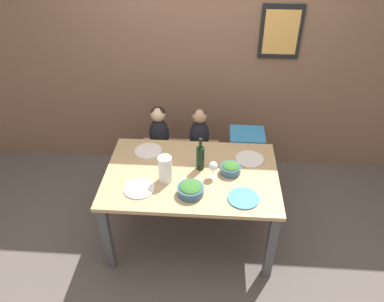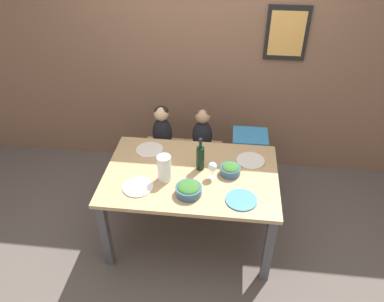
{
  "view_description": "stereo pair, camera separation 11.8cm",
  "coord_description": "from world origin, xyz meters",
  "px_view_note": "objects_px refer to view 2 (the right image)",
  "views": [
    {
      "loc": [
        0.17,
        -2.45,
        2.74
      ],
      "look_at": [
        0.0,
        0.07,
        0.92
      ],
      "focal_mm": 35.0,
      "sensor_mm": 36.0,
      "label": 1
    },
    {
      "loc": [
        0.29,
        -2.44,
        2.74
      ],
      "look_at": [
        0.0,
        0.07,
        0.92
      ],
      "focal_mm": 35.0,
      "sensor_mm": 36.0,
      "label": 2
    }
  ],
  "objects_px": {
    "person_child_center": "(202,130)",
    "dinner_plate_back_right": "(251,161)",
    "wine_glass_near": "(212,167)",
    "dinner_plate_front_left": "(138,187)",
    "salad_bowl_large": "(189,189)",
    "salad_bowl_small": "(230,169)",
    "chair_far_left": "(163,153)",
    "person_child_left": "(162,128)",
    "chair_right_highchair": "(249,148)",
    "dinner_plate_back_left": "(150,150)",
    "wine_bottle": "(200,157)",
    "paper_towel_roll": "(164,168)",
    "chair_far_center": "(202,156)",
    "dinner_plate_front_right": "(241,200)"
  },
  "relations": [
    {
      "from": "chair_far_left",
      "to": "chair_right_highchair",
      "type": "xyz_separation_m",
      "value": [
        0.89,
        0.0,
        0.14
      ]
    },
    {
      "from": "paper_towel_roll",
      "to": "chair_far_center",
      "type": "bearing_deg",
      "value": 73.87
    },
    {
      "from": "wine_bottle",
      "to": "dinner_plate_back_right",
      "type": "height_order",
      "value": "wine_bottle"
    },
    {
      "from": "person_child_center",
      "to": "dinner_plate_back_right",
      "type": "bearing_deg",
      "value": -46.26
    },
    {
      "from": "chair_far_center",
      "to": "salad_bowl_small",
      "type": "distance_m",
      "value": 0.84
    },
    {
      "from": "chair_far_left",
      "to": "dinner_plate_back_right",
      "type": "xyz_separation_m",
      "value": [
        0.88,
        -0.49,
        0.35
      ]
    },
    {
      "from": "person_child_left",
      "to": "chair_far_center",
      "type": "bearing_deg",
      "value": -0.13
    },
    {
      "from": "person_child_left",
      "to": "dinner_plate_back_left",
      "type": "xyz_separation_m",
      "value": [
        -0.04,
        -0.43,
        0.03
      ]
    },
    {
      "from": "chair_far_left",
      "to": "person_child_left",
      "type": "distance_m",
      "value": 0.32
    },
    {
      "from": "chair_far_left",
      "to": "person_child_center",
      "type": "relative_size",
      "value": 0.99
    },
    {
      "from": "paper_towel_roll",
      "to": "dinner_plate_back_left",
      "type": "distance_m",
      "value": 0.46
    },
    {
      "from": "wine_glass_near",
      "to": "dinner_plate_front_left",
      "type": "distance_m",
      "value": 0.63
    },
    {
      "from": "wine_glass_near",
      "to": "dinner_plate_back_left",
      "type": "height_order",
      "value": "wine_glass_near"
    },
    {
      "from": "person_child_center",
      "to": "dinner_plate_back_right",
      "type": "relative_size",
      "value": 1.92
    },
    {
      "from": "salad_bowl_large",
      "to": "salad_bowl_small",
      "type": "xyz_separation_m",
      "value": [
        0.32,
        0.29,
        -0.0
      ]
    },
    {
      "from": "chair_right_highchair",
      "to": "wine_glass_near",
      "type": "distance_m",
      "value": 0.88
    },
    {
      "from": "wine_bottle",
      "to": "paper_towel_roll",
      "type": "relative_size",
      "value": 1.33
    },
    {
      "from": "person_child_left",
      "to": "dinner_plate_front_right",
      "type": "relative_size",
      "value": 1.92
    },
    {
      "from": "chair_far_left",
      "to": "dinner_plate_front_right",
      "type": "distance_m",
      "value": 1.34
    },
    {
      "from": "salad_bowl_large",
      "to": "dinner_plate_back_right",
      "type": "bearing_deg",
      "value": 44.48
    },
    {
      "from": "dinner_plate_back_left",
      "to": "dinner_plate_back_right",
      "type": "bearing_deg",
      "value": -3.77
    },
    {
      "from": "wine_glass_near",
      "to": "salad_bowl_small",
      "type": "xyz_separation_m",
      "value": [
        0.15,
        0.07,
        -0.06
      ]
    },
    {
      "from": "chair_far_left",
      "to": "person_child_left",
      "type": "xyz_separation_m",
      "value": [
        -0.0,
        0.0,
        0.32
      ]
    },
    {
      "from": "person_child_left",
      "to": "wine_bottle",
      "type": "relative_size",
      "value": 1.55
    },
    {
      "from": "dinner_plate_front_left",
      "to": "chair_far_left",
      "type": "bearing_deg",
      "value": 88.5
    },
    {
      "from": "wine_bottle",
      "to": "dinner_plate_back_right",
      "type": "relative_size",
      "value": 1.24
    },
    {
      "from": "chair_far_left",
      "to": "salad_bowl_small",
      "type": "distance_m",
      "value": 1.06
    },
    {
      "from": "dinner_plate_back_left",
      "to": "salad_bowl_small",
      "type": "bearing_deg",
      "value": -19.0
    },
    {
      "from": "wine_bottle",
      "to": "salad_bowl_small",
      "type": "height_order",
      "value": "wine_bottle"
    },
    {
      "from": "chair_right_highchair",
      "to": "dinner_plate_back_right",
      "type": "distance_m",
      "value": 0.53
    },
    {
      "from": "person_child_center",
      "to": "dinner_plate_front_right",
      "type": "height_order",
      "value": "person_child_center"
    },
    {
      "from": "chair_right_highchair",
      "to": "salad_bowl_small",
      "type": "bearing_deg",
      "value": -105.13
    },
    {
      "from": "dinner_plate_front_left",
      "to": "dinner_plate_back_left",
      "type": "relative_size",
      "value": 1.0
    },
    {
      "from": "dinner_plate_front_right",
      "to": "chair_far_left",
      "type": "bearing_deg",
      "value": 128.68
    },
    {
      "from": "paper_towel_roll",
      "to": "wine_glass_near",
      "type": "distance_m",
      "value": 0.39
    },
    {
      "from": "salad_bowl_small",
      "to": "dinner_plate_back_right",
      "type": "distance_m",
      "value": 0.27
    },
    {
      "from": "chair_far_left",
      "to": "chair_far_center",
      "type": "distance_m",
      "value": 0.41
    },
    {
      "from": "wine_glass_near",
      "to": "chair_far_center",
      "type": "bearing_deg",
      "value": 101.22
    },
    {
      "from": "salad_bowl_small",
      "to": "dinner_plate_back_right",
      "type": "bearing_deg",
      "value": 48.28
    },
    {
      "from": "chair_far_left",
      "to": "dinner_plate_front_right",
      "type": "bearing_deg",
      "value": -51.32
    },
    {
      "from": "wine_glass_near",
      "to": "dinner_plate_back_right",
      "type": "bearing_deg",
      "value": 39.39
    },
    {
      "from": "chair_far_center",
      "to": "dinner_plate_back_left",
      "type": "height_order",
      "value": "dinner_plate_back_left"
    },
    {
      "from": "chair_far_left",
      "to": "person_child_left",
      "type": "bearing_deg",
      "value": 90.0
    },
    {
      "from": "chair_far_center",
      "to": "paper_towel_roll",
      "type": "distance_m",
      "value": 0.97
    },
    {
      "from": "wine_glass_near",
      "to": "salad_bowl_large",
      "type": "distance_m",
      "value": 0.29
    },
    {
      "from": "wine_bottle",
      "to": "dinner_plate_front_left",
      "type": "relative_size",
      "value": 1.24
    },
    {
      "from": "dinner_plate_front_right",
      "to": "chair_far_center",
      "type": "bearing_deg",
      "value": 111.39
    },
    {
      "from": "salad_bowl_small",
      "to": "paper_towel_roll",
      "type": "bearing_deg",
      "value": -165.94
    },
    {
      "from": "dinner_plate_back_left",
      "to": "chair_right_highchair",
      "type": "bearing_deg",
      "value": 24.87
    },
    {
      "from": "person_child_left",
      "to": "wine_bottle",
      "type": "xyz_separation_m",
      "value": [
        0.45,
        -0.65,
        0.14
      ]
    }
  ]
}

